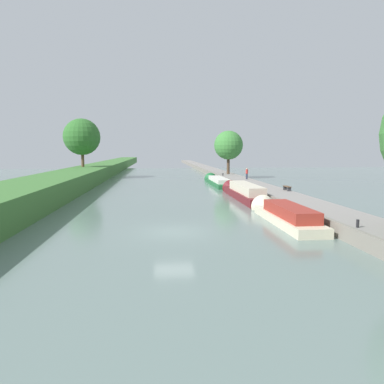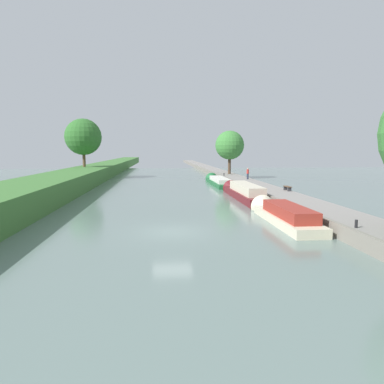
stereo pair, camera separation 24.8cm
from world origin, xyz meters
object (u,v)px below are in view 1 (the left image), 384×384
at_px(narrowboat_green, 217,181).
at_px(person_walking, 247,173).
at_px(narrowboat_cream, 283,214).
at_px(park_bench, 287,187).
at_px(mooring_bollard_far, 223,174).
at_px(narrowboat_maroon, 243,192).
at_px(mooring_bollard_near, 358,224).

height_order(narrowboat_green, person_walking, person_walking).
distance_m(narrowboat_cream, park_bench, 12.37).
bearing_deg(mooring_bollard_far, narrowboat_maroon, -94.82).
bearing_deg(person_walking, narrowboat_maroon, -106.01).
xyz_separation_m(narrowboat_cream, narrowboat_maroon, (0.17, 12.49, 0.13)).
xyz_separation_m(person_walking, mooring_bollard_far, (-2.14, 7.54, -0.65)).
distance_m(narrowboat_maroon, mooring_bollard_near, 18.82).
height_order(narrowboat_maroon, mooring_bollard_near, narrowboat_maroon).
distance_m(narrowboat_green, mooring_bollard_near, 34.34).
bearing_deg(narrowboat_green, park_bench, -74.36).
relative_size(narrowboat_cream, person_walking, 6.21).
relative_size(mooring_bollard_far, park_bench, 0.30).
xyz_separation_m(narrowboat_green, person_walking, (4.11, -1.83, 1.29)).
bearing_deg(narrowboat_maroon, narrowboat_cream, -90.77).
height_order(narrowboat_cream, narrowboat_green, narrowboat_cream).
distance_m(mooring_bollard_far, park_bench, 22.47).
height_order(narrowboat_green, mooring_bollard_near, narrowboat_green).
xyz_separation_m(mooring_bollard_far, park_bench, (2.68, -22.31, 0.12)).
bearing_deg(mooring_bollard_near, park_bench, 81.37).
xyz_separation_m(narrowboat_maroon, narrowboat_green, (-0.17, 15.55, -0.21)).
distance_m(person_walking, mooring_bollard_near, 32.52).
relative_size(narrowboat_cream, narrowboat_maroon, 0.76).
bearing_deg(narrowboat_maroon, mooring_bollard_near, -84.53).
distance_m(narrowboat_maroon, mooring_bollard_far, 21.34).
xyz_separation_m(narrowboat_cream, person_walking, (4.10, 26.21, 1.21)).
relative_size(narrowboat_cream, narrowboat_green, 0.73).
bearing_deg(narrowboat_green, mooring_bollard_near, -86.72).
distance_m(narrowboat_cream, narrowboat_maroon, 12.49).
relative_size(narrowboat_green, person_walking, 8.53).
bearing_deg(person_walking, mooring_bollard_near, -93.78).
bearing_deg(mooring_bollard_near, person_walking, 86.22).
height_order(narrowboat_maroon, park_bench, narrowboat_maroon).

